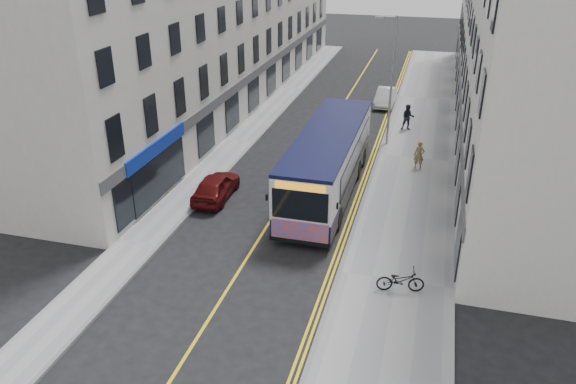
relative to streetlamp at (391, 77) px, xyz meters
The scene contains 17 objects.
ground 15.25m from the streetlamp, 106.58° to the right, with size 140.00×140.00×0.00m, color black.
pavement_east 5.20m from the streetlamp, 43.87° to the right, with size 4.50×64.00×0.12m, color #949497.
pavement_west 10.33m from the streetlamp, 167.70° to the right, with size 2.00×64.00×0.12m, color #949497.
kerb_east 4.76m from the streetlamp, 94.85° to the right, with size 0.18×64.00×0.13m, color slate.
kerb_west 9.45m from the streetlamp, 166.24° to the right, with size 0.18×64.00×0.13m, color slate.
road_centre_line 6.37m from the streetlamp, 154.37° to the right, with size 0.12×64.00×0.01m, color yellow.
road_dbl_yellow_inner 4.85m from the streetlamp, 107.21° to the right, with size 0.10×64.00×0.01m, color yellow.
road_dbl_yellow_outer 4.83m from the streetlamp, 101.85° to the right, with size 0.10×64.00×0.01m, color yellow.
terrace_east 10.35m from the streetlamp, 43.68° to the left, with size 6.00×46.00×13.00m, color silver.
terrace_west 15.06m from the streetlamp, 152.01° to the left, with size 6.00×46.00×13.00m, color beige.
streetlamp is the anchor object (origin of this frame).
city_bus 8.65m from the streetlamp, 105.19° to the right, with size 2.76×11.83×3.44m.
bicycle 16.50m from the streetlamp, 81.84° to the right, with size 0.63×1.82×0.95m, color black.
pedestrian_near 5.48m from the streetlamp, 58.05° to the right, with size 0.59×0.39×1.61m, color olive.
pedestrian_far 4.66m from the streetlamp, 69.40° to the left, with size 0.85×0.67×1.76m, color black.
car_white 9.55m from the streetlamp, 96.33° to the left, with size 1.38×3.96×1.30m, color silver.
car_maroon 13.08m from the streetlamp, 127.14° to the right, with size 1.58×3.92×1.33m, color #510D0D.
Camera 1 is at (6.96, -20.10, 12.81)m, focal length 35.00 mm.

